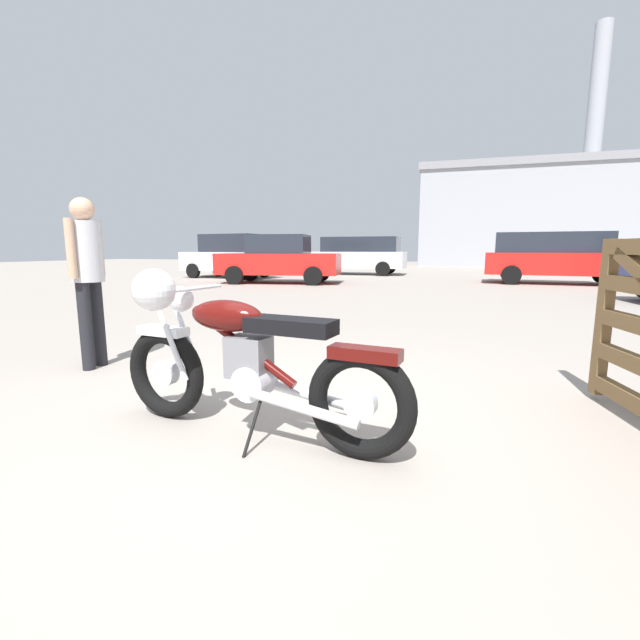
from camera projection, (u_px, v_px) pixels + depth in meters
The scene contains 8 objects.
ground_plane at pixel (281, 425), 2.90m from camera, with size 80.00×80.00×0.00m, color gray.
vintage_motorcycle at pixel (242, 360), 2.67m from camera, with size 2.08×0.73×1.07m.
bystander at pixel (87, 265), 4.16m from camera, with size 0.30×0.46×1.66m.
pale_sedan_back at pixel (279, 259), 15.04m from camera, with size 4.45×2.50×1.67m.
blue_hatchback_right at pixel (230, 256), 17.81m from camera, with size 4.04×2.12×1.78m.
red_hatchback_near at pixel (556, 256), 14.64m from camera, with size 4.75×2.08×1.74m.
silver_sedan_mid at pixel (357, 254), 20.20m from camera, with size 4.75×2.07×1.74m.
industrial_building at pixel (529, 215), 31.84m from camera, with size 15.74×8.91×16.23m.
Camera 1 is at (1.17, -2.50, 1.17)m, focal length 24.13 mm.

